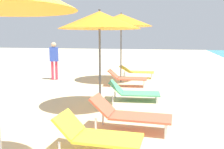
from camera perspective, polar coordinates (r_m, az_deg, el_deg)
lounger_nearest_shoreside at (r=4.07m, az=-3.44°, el=-13.24°), size 1.34×0.61×0.60m
umbrella_second at (r=6.23m, az=-2.80°, el=12.04°), size 1.98×1.98×2.48m
lounger_second_shoreside at (r=7.35m, az=4.76°, el=-3.84°), size 1.52×0.84×0.57m
lounger_second_inland at (r=4.94m, az=3.85°, el=-8.77°), size 1.53×0.57×0.66m
umbrella_farthest at (r=10.43m, az=2.05°, el=12.06°), size 2.51×2.51×2.81m
lounger_farthest_shoreside at (r=11.53m, az=5.47°, el=0.76°), size 1.57×0.69×0.56m
lounger_farthest_inland at (r=9.46m, az=3.26°, el=-0.69°), size 1.49×0.72×0.63m
person_walking_near at (r=11.22m, az=-12.83°, el=3.80°), size 0.41×0.33×1.62m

